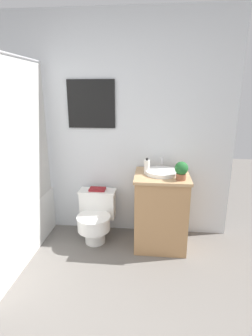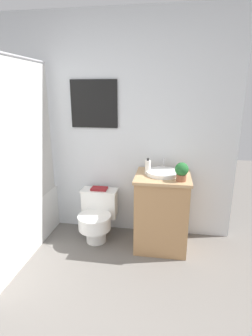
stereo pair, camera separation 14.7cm
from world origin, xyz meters
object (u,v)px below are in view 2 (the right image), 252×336
at_px(soap_bottle, 148,167).
at_px(potted_plant, 182,171).
at_px(toilet, 97,215).
at_px(sink, 163,173).
at_px(book_on_tank, 99,189).

height_order(soap_bottle, potted_plant, potted_plant).
xyz_separation_m(toilet, potted_plant, (0.91, -0.18, 0.63)).
height_order(toilet, sink, sink).
bearing_deg(toilet, sink, -0.19).
height_order(sink, book_on_tank, sink).
relative_size(potted_plant, book_on_tank, 1.01).
distance_m(soap_bottle, book_on_tank, 0.67).
relative_size(sink, potted_plant, 2.12).
xyz_separation_m(toilet, sink, (0.73, -0.00, 0.55)).
relative_size(toilet, potted_plant, 3.03).
relative_size(sink, soap_bottle, 2.31).
bearing_deg(sink, soap_bottle, 179.89).
height_order(soap_bottle, book_on_tank, soap_bottle).
distance_m(toilet, soap_bottle, 0.83).
xyz_separation_m(soap_bottle, book_on_tank, (-0.57, 0.13, -0.33)).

